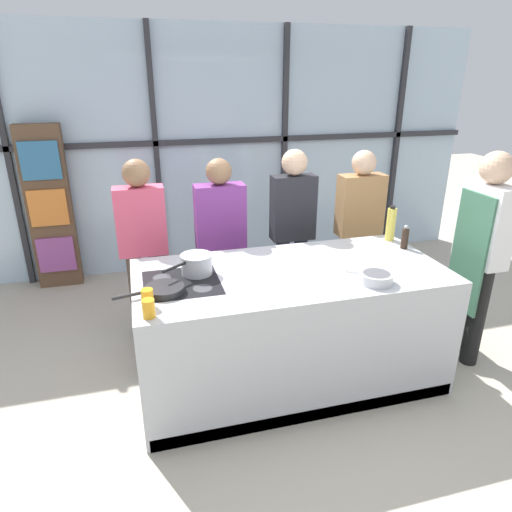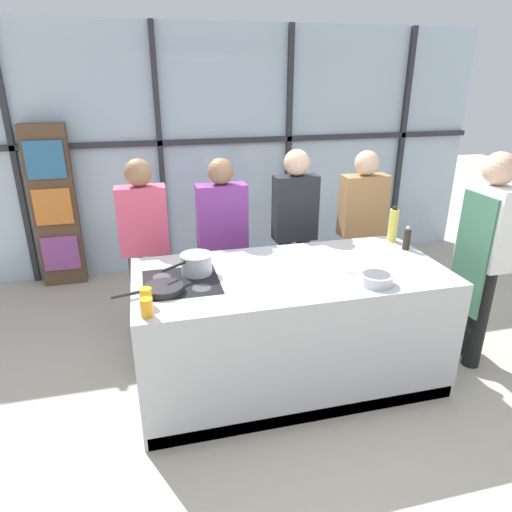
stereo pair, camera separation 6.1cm
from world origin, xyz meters
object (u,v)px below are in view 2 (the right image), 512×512
oil_bottle (393,225)px  pepper_grinder (407,239)px  saucepan (196,263)px  mixing_bowl (376,279)px  spectator_center_right (295,226)px  juice_glass_far (146,297)px  spectator_far_left (145,240)px  white_plate (354,267)px  juice_glass_near (147,307)px  spectator_center_left (222,237)px  chef (483,249)px  frying_pan (163,289)px  spectator_far_right (361,224)px

oil_bottle → pepper_grinder: 0.22m
saucepan → mixing_bowl: saucepan is taller
spectator_center_right → juice_glass_far: spectator_center_right is taller
pepper_grinder → mixing_bowl: bearing=-135.6°
spectator_far_left → saucepan: 0.89m
white_plate → oil_bottle: oil_bottle is taller
juice_glass_near → spectator_center_left: bearing=63.0°
chef → spectator_far_left: bearing=67.7°
juice_glass_far → pepper_grinder: bearing=13.0°
spectator_far_left → pepper_grinder: bearing=160.1°
mixing_bowl → juice_glass_far: 1.53m
mixing_bowl → juice_glass_near: (-1.53, -0.08, 0.02)m
spectator_far_left → frying_pan: (0.09, -1.06, 0.02)m
spectator_center_left → frying_pan: spectator_center_left is taller
frying_pan → saucepan: saucepan is taller
spectator_center_left → spectator_far_right: spectator_far_right is taller
spectator_far_left → white_plate: size_ratio=7.43×
frying_pan → mixing_bowl: mixing_bowl is taller
saucepan → oil_bottle: size_ratio=1.21×
spectator_far_right → oil_bottle: 0.56m
oil_bottle → juice_glass_far: (-2.07, -0.69, -0.09)m
spectator_center_right → frying_pan: 1.66m
spectator_far_right → juice_glass_far: spectator_far_right is taller
oil_bottle → juice_glass_near: 2.24m
frying_pan → saucepan: bearing=44.5°
frying_pan → spectator_center_right: bearing=40.0°
spectator_far_left → saucepan: spectator_far_left is taller
chef → frying_pan: (-2.46, -0.02, -0.05)m
white_plate → juice_glass_near: (-1.50, -0.36, 0.05)m
spectator_far_left → spectator_center_left: (0.68, 0.00, -0.03)m
spectator_far_right → saucepan: (-1.70, -0.81, 0.09)m
frying_pan → spectator_far_right: bearing=28.6°
chef → pepper_grinder: chef is taller
spectator_far_left → spectator_center_right: 1.36m
spectator_far_right → mixing_bowl: 1.40m
chef → spectator_center_left: (-1.88, 1.05, -0.10)m
mixing_bowl → pepper_grinder: bearing=44.4°
oil_bottle → chef: bearing=-45.8°
spectator_center_left → juice_glass_far: (-0.70, -1.23, 0.08)m
spectator_far_right → juice_glass_near: 2.47m
frying_pan → oil_bottle: (1.97, 0.53, 0.12)m
spectator_center_left → mixing_bowl: 1.54m
white_plate → mixing_bowl: (0.03, -0.28, 0.03)m
spectator_far_right → mixing_bowl: bearing=67.7°
white_plate → mixing_bowl: 0.29m
spectator_far_right → juice_glass_far: 2.40m
spectator_far_left → spectator_center_left: size_ratio=1.02×
frying_pan → mixing_bowl: size_ratio=2.03×
spectator_center_right → white_plate: spectator_center_right is taller
juice_glass_near → spectator_far_left: bearing=89.4°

